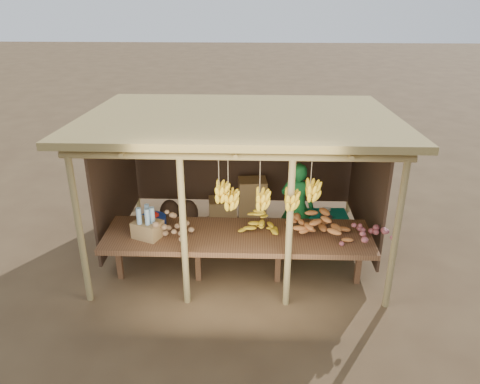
{
  "coord_description": "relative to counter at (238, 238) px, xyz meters",
  "views": [
    {
      "loc": [
        0.24,
        -6.92,
        4.16
      ],
      "look_at": [
        0.0,
        0.0,
        1.05
      ],
      "focal_mm": 35.0,
      "sensor_mm": 36.0,
      "label": 1
    }
  ],
  "objects": [
    {
      "name": "sweet_potato_heap",
      "position": [
        1.13,
        0.05,
        0.24
      ],
      "size": [
        1.03,
        0.67,
        0.36
      ],
      "primitive_type": null,
      "rotation": [
        0.0,
        0.0,
        0.07
      ],
      "color": "#C36E32",
      "rests_on": "counter"
    },
    {
      "name": "bottle_box",
      "position": [
        -1.29,
        -0.12,
        0.25
      ],
      "size": [
        0.47,
        0.43,
        0.49
      ],
      "color": "#9D7746",
      "rests_on": "counter"
    },
    {
      "name": "tarp_crate",
      "position": [
        1.47,
        1.04,
        -0.42
      ],
      "size": [
        0.68,
        0.59,
        0.79
      ],
      "color": "brown",
      "rests_on": "ground"
    },
    {
      "name": "counter",
      "position": [
        0.0,
        0.0,
        0.0
      ],
      "size": [
        3.9,
        1.05,
        0.8
      ],
      "color": "brown",
      "rests_on": "ground"
    },
    {
      "name": "onion_heap",
      "position": [
        1.9,
        -0.11,
        0.24
      ],
      "size": [
        0.89,
        0.55,
        0.36
      ],
      "primitive_type": null,
      "rotation": [
        0.0,
        0.0,
        0.02
      ],
      "color": "#A24F53",
      "rests_on": "counter"
    },
    {
      "name": "stall_structure",
      "position": [
        0.03,
        0.99,
        1.18
      ],
      "size": [
        4.7,
        3.5,
        2.43
      ],
      "color": "#9B8450",
      "rests_on": "ground"
    },
    {
      "name": "burlap_sacks",
      "position": [
        -1.19,
        1.89,
        -0.51
      ],
      "size": [
        0.73,
        0.38,
        0.51
      ],
      "color": "#422D1E",
      "rests_on": "ground"
    },
    {
      "name": "vendor",
      "position": [
        0.95,
        1.04,
        0.03
      ],
      "size": [
        0.64,
        0.51,
        1.53
      ],
      "primitive_type": "imported",
      "rotation": [
        0.0,
        0.0,
        2.86
      ],
      "color": "#176B2C",
      "rests_on": "ground"
    },
    {
      "name": "potato_heap",
      "position": [
        -1.04,
        -0.12,
        0.24
      ],
      "size": [
        0.94,
        0.62,
        0.36
      ],
      "primitive_type": null,
      "rotation": [
        0.0,
        0.0,
        0.11
      ],
      "color": "#A37B54",
      "rests_on": "counter"
    },
    {
      "name": "banana_pile",
      "position": [
        0.3,
        0.13,
        0.23
      ],
      "size": [
        0.58,
        0.43,
        0.34
      ],
      "primitive_type": null,
      "rotation": [
        0.0,
        0.0,
        -0.26
      ],
      "color": "yellow",
      "rests_on": "counter"
    },
    {
      "name": "ground",
      "position": [
        -0.0,
        0.95,
        -0.74
      ],
      "size": [
        60.0,
        60.0,
        0.0
      ],
      "primitive_type": "plane",
      "color": "brown",
      "rests_on": "ground"
    },
    {
      "name": "tomato_basin",
      "position": [
        -1.29,
        0.25,
        0.15
      ],
      "size": [
        0.39,
        0.39,
        0.21
      ],
      "rotation": [
        0.0,
        0.0,
        -0.43
      ],
      "color": "navy",
      "rests_on": "counter"
    },
    {
      "name": "carton_stack",
      "position": [
        0.01,
        1.98,
        -0.38
      ],
      "size": [
        1.1,
        0.44,
        0.82
      ],
      "color": "#9D7746",
      "rests_on": "ground"
    }
  ]
}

